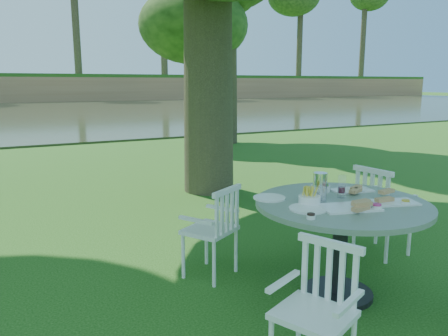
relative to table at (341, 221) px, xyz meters
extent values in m
plane|color=#13400D|center=(-0.32, 1.19, -0.63)|extent=(140.00, 140.00, 0.00)
cylinder|color=black|center=(0.00, 0.00, -0.61)|extent=(0.56, 0.56, 0.04)
cylinder|color=black|center=(0.00, 0.00, -0.24)|extent=(0.12, 0.12, 0.71)
cylinder|color=slate|center=(0.00, 0.00, 0.14)|extent=(1.36, 1.36, 0.04)
cylinder|color=white|center=(1.21, 0.31, -0.41)|extent=(0.04, 0.04, 0.44)
cylinder|color=white|center=(1.17, 0.70, -0.41)|extent=(0.04, 0.04, 0.44)
cylinder|color=white|center=(0.85, 0.28, -0.41)|extent=(0.04, 0.04, 0.44)
cylinder|color=white|center=(0.82, 0.67, -0.41)|extent=(0.04, 0.04, 0.44)
cube|color=white|center=(1.01, 0.49, -0.17)|extent=(0.45, 0.49, 0.04)
cube|color=white|center=(0.82, 0.47, 0.04)|extent=(0.08, 0.46, 0.45)
cylinder|color=white|center=(-0.68, 1.07, -0.43)|extent=(0.03, 0.03, 0.41)
cylinder|color=white|center=(-0.99, 0.89, -0.43)|extent=(0.03, 0.03, 0.41)
cylinder|color=white|center=(-0.51, 0.79, -0.43)|extent=(0.03, 0.03, 0.41)
cylinder|color=white|center=(-0.83, 0.60, -0.43)|extent=(0.03, 0.03, 0.41)
cube|color=white|center=(-0.75, 0.84, -0.21)|extent=(0.55, 0.54, 0.04)
cube|color=white|center=(-0.66, 0.68, -0.02)|extent=(0.38, 0.24, 0.42)
cylinder|color=white|center=(-0.78, -0.50, -0.43)|extent=(0.03, 0.03, 0.40)
cube|color=white|center=(-0.86, -0.72, -0.22)|extent=(0.50, 0.52, 0.04)
cube|color=white|center=(-0.70, -0.65, -0.03)|extent=(0.19, 0.39, 0.41)
cube|color=white|center=(-0.09, -0.17, 0.17)|extent=(0.48, 0.36, 0.02)
cube|color=white|center=(0.33, -0.22, 0.16)|extent=(0.39, 0.30, 0.01)
cube|color=white|center=(0.31, 0.23, 0.16)|extent=(0.37, 0.24, 0.01)
cylinder|color=white|center=(-0.37, -0.04, 0.16)|extent=(0.28, 0.28, 0.01)
cylinder|color=white|center=(-0.45, 0.35, 0.16)|extent=(0.26, 0.26, 0.01)
cylinder|color=white|center=(-0.27, 0.07, 0.19)|extent=(0.17, 0.17, 0.07)
cylinder|color=white|center=(0.07, 0.35, 0.18)|extent=(0.16, 0.16, 0.05)
cylinder|color=silver|center=(-0.12, 0.14, 0.27)|extent=(0.11, 0.11, 0.22)
cylinder|color=white|center=(0.08, 0.10, 0.25)|extent=(0.07, 0.07, 0.18)
cylinder|color=white|center=(-0.16, 0.06, 0.22)|extent=(0.07, 0.07, 0.12)
cylinder|color=white|center=(-0.16, 0.06, 0.22)|extent=(0.07, 0.07, 0.12)
cylinder|color=white|center=(0.07, -0.28, 0.17)|extent=(0.08, 0.08, 0.03)
cylinder|color=white|center=(0.36, -0.29, 0.17)|extent=(0.07, 0.07, 0.03)
cylinder|color=white|center=(0.48, 0.00, 0.17)|extent=(0.07, 0.07, 0.03)
cylinder|color=white|center=(-0.50, -0.23, 0.17)|extent=(0.06, 0.06, 0.03)
ellipsoid|color=#1A3912|center=(3.60, 8.55, 2.65)|extent=(3.50, 3.50, 2.45)
cube|color=#2A321D|center=(-0.32, 24.19, -0.63)|extent=(100.00, 28.00, 0.12)
cube|color=#9D6D49|center=(-0.32, 39.69, 0.47)|extent=(100.00, 3.00, 2.20)
cube|color=#13400D|center=(-0.32, 47.19, 1.72)|extent=(100.00, 18.00, 0.30)
cylinder|color=black|center=(4.68, 41.69, 8.07)|extent=(0.70, 0.70, 13.00)
cylinder|color=black|center=(13.68, 41.69, 8.07)|extent=(0.70, 0.70, 13.00)
cylinder|color=black|center=(22.68, 41.69, 8.07)|extent=(0.70, 0.70, 13.00)
cylinder|color=black|center=(31.68, 41.69, 8.07)|extent=(0.70, 0.70, 13.00)
cylinder|color=black|center=(40.68, 41.69, 8.07)|extent=(0.70, 0.70, 13.00)
ellipsoid|color=#1A3912|center=(40.68, 41.69, 11.32)|extent=(5.60, 5.60, 4.48)
camera|label=1|loc=(-2.36, -2.49, 1.07)|focal=35.00mm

